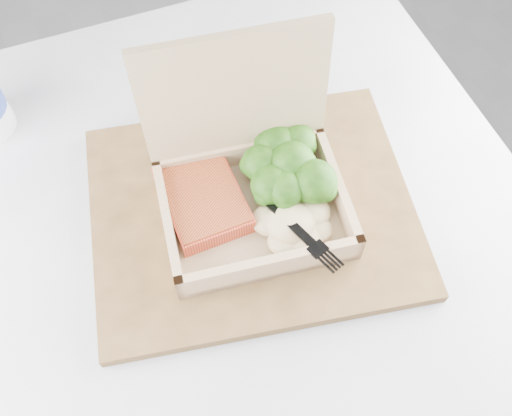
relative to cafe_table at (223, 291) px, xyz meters
name	(u,v)px	position (x,y,z in m)	size (l,w,h in m)	color
cafe_table	(223,291)	(0.00, 0.00, 0.00)	(0.82, 0.82, 0.73)	black
serving_tray	(252,210)	(0.05, 0.01, 0.20)	(0.39, 0.31, 0.02)	brown
takeout_container	(248,175)	(0.05, 0.02, 0.26)	(0.24, 0.21, 0.20)	#A18560
salmon_fillet	(203,200)	(0.00, 0.03, 0.23)	(0.09, 0.12, 0.02)	#DE492B
broccoli_pile	(291,169)	(0.11, 0.02, 0.24)	(0.12, 0.12, 0.04)	#37761A
mashed_potatoes	(290,222)	(0.08, -0.04, 0.23)	(0.09, 0.08, 0.03)	#D3C788
plastic_fork	(273,205)	(0.07, -0.02, 0.24)	(0.06, 0.14, 0.01)	black
receipt	(219,100)	(0.08, 0.19, 0.19)	(0.08, 0.15, 0.00)	white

